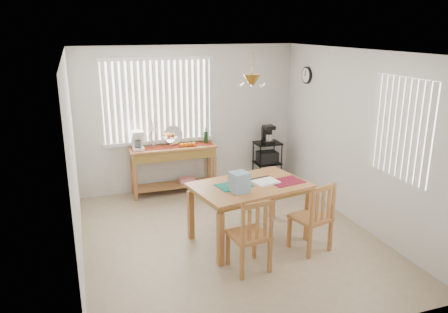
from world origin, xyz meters
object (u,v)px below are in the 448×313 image
object	(u,v)px
cart_items	(268,134)
chair_right	(313,218)
sideboard	(174,158)
wire_cart	(267,159)
chair_left	(251,235)
dining_table	(250,191)

from	to	relation	value
cart_items	chair_right	world-z (taller)	cart_items
sideboard	wire_cart	xyz separation A→B (m)	(1.79, -0.08, -0.16)
sideboard	chair_right	size ratio (longest dim) A/B	1.58
cart_items	chair_left	world-z (taller)	cart_items
dining_table	chair_left	size ratio (longest dim) A/B	1.76
chair_left	chair_right	xyz separation A→B (m)	(0.97, 0.21, 0.00)
sideboard	cart_items	distance (m)	1.81
sideboard	cart_items	bearing A→B (deg)	-2.24
sideboard	chair_left	xyz separation A→B (m)	(0.30, -2.91, -0.17)
chair_left	chair_right	distance (m)	1.00
wire_cart	sideboard	bearing A→B (deg)	177.48
wire_cart	chair_right	xyz separation A→B (m)	(-0.51, -2.62, -0.01)
wire_cart	chair_right	size ratio (longest dim) A/B	0.83
wire_cart	cart_items	world-z (taller)	cart_items
wire_cart	chair_right	world-z (taller)	chair_right
sideboard	wire_cart	world-z (taller)	sideboard
cart_items	dining_table	size ratio (longest dim) A/B	0.20
sideboard	wire_cart	distance (m)	1.79
chair_left	cart_items	bearing A→B (deg)	62.35
wire_cart	cart_items	size ratio (longest dim) A/B	2.43
chair_left	dining_table	bearing A→B (deg)	69.00
sideboard	dining_table	xyz separation A→B (m)	(0.60, -2.12, 0.09)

